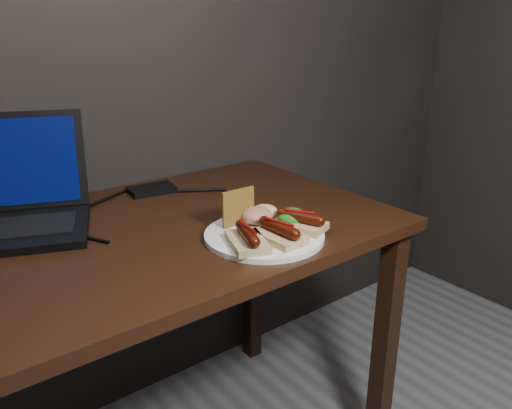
{
  "coord_description": "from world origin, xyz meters",
  "views": [
    {
      "loc": [
        -0.32,
        0.39,
        1.2
      ],
      "look_at": [
        0.31,
        1.21,
        0.82
      ],
      "focal_mm": 35.0,
      "sensor_mm": 36.0,
      "label": 1
    }
  ],
  "objects": [
    {
      "name": "desk",
      "position": [
        0.0,
        1.38,
        0.66
      ],
      "size": [
        1.4,
        0.7,
        0.75
      ],
      "color": "black",
      "rests_on": "ground"
    },
    {
      "name": "laptop",
      "position": [
        -0.13,
        1.6,
        0.81
      ],
      "size": [
        0.47,
        0.44,
        0.25
      ],
      "color": "black",
      "rests_on": "desk"
    },
    {
      "name": "hard_drive",
      "position": [
        0.26,
        1.62,
        0.76
      ],
      "size": [
        0.13,
        0.09,
        0.02
      ],
      "primitive_type": "cube",
      "rotation": [
        0.0,
        0.0,
        -0.11
      ],
      "color": "black",
      "rests_on": "desk"
    },
    {
      "name": "desk_cables",
      "position": [
        0.0,
        1.53,
        0.75
      ],
      "size": [
        0.87,
        0.33,
        0.01
      ],
      "color": "black",
      "rests_on": "desk"
    },
    {
      "name": "plate",
      "position": [
        0.31,
        1.18,
        0.76
      ],
      "size": [
        0.3,
        0.3,
        0.01
      ],
      "primitive_type": "cylinder",
      "rotation": [
        0.0,
        0.0,
        0.14
      ],
      "color": "white",
      "rests_on": "desk"
    },
    {
      "name": "bread_sausage_left",
      "position": [
        0.24,
        1.15,
        0.78
      ],
      "size": [
        0.11,
        0.13,
        0.04
      ],
      "color": "#E4C286",
      "rests_on": "plate"
    },
    {
      "name": "bread_sausage_center",
      "position": [
        0.31,
        1.13,
        0.78
      ],
      "size": [
        0.08,
        0.12,
        0.04
      ],
      "color": "#E4C286",
      "rests_on": "plate"
    },
    {
      "name": "bread_sausage_right",
      "position": [
        0.39,
        1.15,
        0.78
      ],
      "size": [
        0.11,
        0.13,
        0.04
      ],
      "color": "#E4C286",
      "rests_on": "plate"
    },
    {
      "name": "crispbread",
      "position": [
        0.29,
        1.25,
        0.8
      ],
      "size": [
        0.08,
        0.01,
        0.08
      ],
      "primitive_type": "cube",
      "color": "#A7822D",
      "rests_on": "plate"
    },
    {
      "name": "salad_greens",
      "position": [
        0.39,
        1.18,
        0.78
      ],
      "size": [
        0.07,
        0.07,
        0.04
      ],
      "primitive_type": "ellipsoid",
      "color": "#115812",
      "rests_on": "plate"
    },
    {
      "name": "salsa_mound",
      "position": [
        0.33,
        1.23,
        0.78
      ],
      "size": [
        0.07,
        0.07,
        0.04
      ],
      "primitive_type": "ellipsoid",
      "color": "#A31012",
      "rests_on": "plate"
    },
    {
      "name": "coleslaw_mound",
      "position": [
        0.36,
        1.24,
        0.78
      ],
      "size": [
        0.06,
        0.06,
        0.04
      ],
      "primitive_type": "ellipsoid",
      "color": "white",
      "rests_on": "plate"
    }
  ]
}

